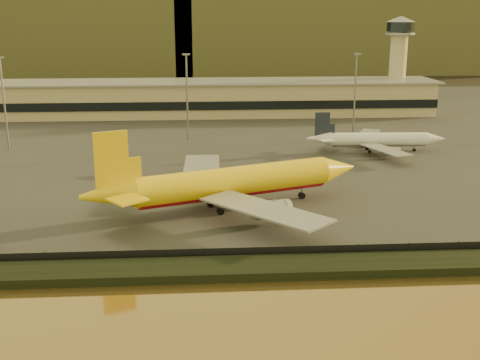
{
  "coord_description": "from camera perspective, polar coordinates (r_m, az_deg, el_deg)",
  "views": [
    {
      "loc": [
        -6.24,
        -98.78,
        37.25
      ],
      "look_at": [
        1.19,
        12.0,
        6.18
      ],
      "focal_mm": 45.0,
      "sensor_mm": 36.0,
      "label": 1
    }
  ],
  "objects": [
    {
      "name": "gse_vehicle_yellow",
      "position": [
        138.16,
        3.84,
        0.48
      ],
      "size": [
        4.76,
        2.46,
        2.07
      ],
      "primitive_type": "cube",
      "rotation": [
        0.0,
        0.0,
        -0.09
      ],
      "color": "yellow",
      "rests_on": "tarmac"
    },
    {
      "name": "dhl_cargo_jet",
      "position": [
        116.22,
        -0.98,
        -0.32
      ],
      "size": [
        55.56,
        52.72,
        17.16
      ],
      "rotation": [
        0.0,
        0.0,
        0.36
      ],
      "color": "yellow",
      "rests_on": "tarmac"
    },
    {
      "name": "embankment",
      "position": [
        89.8,
        0.49,
        -8.39
      ],
      "size": [
        320.0,
        7.0,
        1.4
      ],
      "primitive_type": "cube",
      "color": "black",
      "rests_on": "ground"
    },
    {
      "name": "apron_light_masts",
      "position": [
        176.4,
        3.14,
        8.59
      ],
      "size": [
        152.2,
        12.2,
        25.4
      ],
      "color": "slate",
      "rests_on": "tarmac"
    },
    {
      "name": "perimeter_fence",
      "position": [
        93.22,
        0.3,
        -7.05
      ],
      "size": [
        300.0,
        0.05,
        2.2
      ],
      "primitive_type": "cube",
      "color": "black",
      "rests_on": "tarmac"
    },
    {
      "name": "distant_hills",
      "position": [
        439.06,
        -5.92,
        14.79
      ],
      "size": [
        470.0,
        160.0,
        70.0
      ],
      "color": "brown",
      "rests_on": "ground"
    },
    {
      "name": "ground",
      "position": [
        105.76,
        -0.21,
        -4.99
      ],
      "size": [
        900.0,
        900.0,
        0.0
      ],
      "primitive_type": "plane",
      "color": "black",
      "rests_on": "ground"
    },
    {
      "name": "control_tower",
      "position": [
        242.6,
        14.79,
        11.44
      ],
      "size": [
        11.2,
        11.2,
        35.5
      ],
      "color": "#C5B488",
      "rests_on": "tarmac"
    },
    {
      "name": "gse_vehicle_white",
      "position": [
        143.81,
        -11.65,
        0.76
      ],
      "size": [
        4.58,
        3.17,
        1.89
      ],
      "primitive_type": "cube",
      "rotation": [
        0.0,
        0.0,
        -0.34
      ],
      "color": "white",
      "rests_on": "tarmac"
    },
    {
      "name": "terminal_building",
      "position": [
        226.62,
        -5.95,
        7.68
      ],
      "size": [
        202.0,
        25.0,
        12.6
      ],
      "color": "#C5B488",
      "rests_on": "tarmac"
    },
    {
      "name": "tarmac",
      "position": [
        197.41,
        -1.96,
        4.77
      ],
      "size": [
        320.0,
        220.0,
        0.2
      ],
      "primitive_type": "cube",
      "color": "#2D2D2D",
      "rests_on": "ground"
    },
    {
      "name": "white_narrowbody_jet",
      "position": [
        169.3,
        12.78,
        3.73
      ],
      "size": [
        38.06,
        37.17,
        10.94
      ],
      "rotation": [
        0.0,
        0.0,
        -0.04
      ],
      "color": "white",
      "rests_on": "tarmac"
    }
  ]
}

